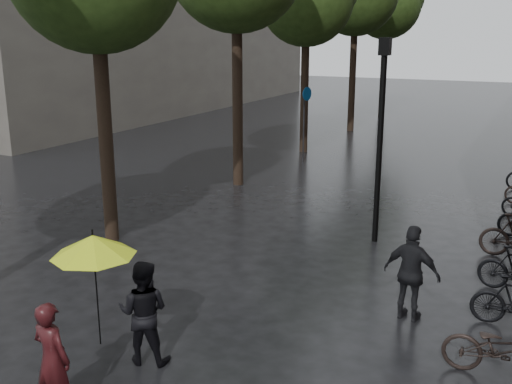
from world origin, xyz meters
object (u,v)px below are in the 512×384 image
Objects in this scene: person_black at (143,312)px; pedestrian_walking at (412,273)px; lamp_post at (381,122)px; person_burgundy at (52,359)px.

pedestrian_walking reaches higher than person_black.
lamp_post reaches higher than pedestrian_walking.
person_black is 0.34× the size of lamp_post.
pedestrian_walking is at bearing -154.05° from person_black.
person_burgundy is 0.33× the size of lamp_post.
person_burgundy is at bearing 62.00° from person_black.
person_burgundy is at bearing -103.11° from lamp_post.
person_burgundy is 8.70m from lamp_post.
pedestrian_walking is (3.23, 3.09, 0.04)m from person_black.
person_black reaches higher than person_burgundy.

